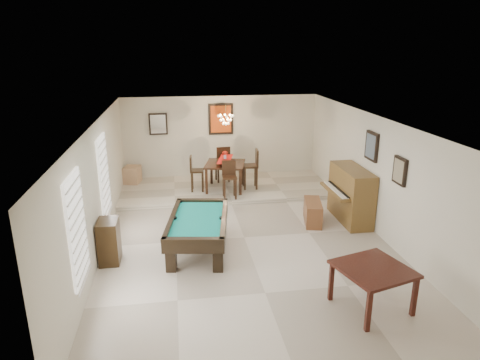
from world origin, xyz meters
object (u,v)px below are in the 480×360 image
object	(u,v)px
dining_table	(225,174)
dining_chair_north	(222,164)
corner_bench	(132,175)
chandelier	(226,116)
upright_piano	(345,195)
square_table	(372,288)
dining_chair_west	(197,173)
apothecary_chest	(109,241)
dining_chair_south	(230,180)
dining_chair_east	(250,169)
flower_vase	(225,155)
piano_bench	(313,212)
pool_table	(199,235)

from	to	relation	value
dining_table	dining_chair_north	world-z (taller)	dining_chair_north
corner_bench	chandelier	bearing A→B (deg)	-17.19
upright_piano	dining_table	xyz separation A→B (m)	(-2.59, 2.42, -0.09)
square_table	dining_chair_west	world-z (taller)	dining_chair_west
upright_piano	dining_table	bearing A→B (deg)	137.03
apothecary_chest	dining_chair_north	world-z (taller)	dining_chair_north
apothecary_chest	dining_chair_south	distance (m)	4.04
square_table	dining_chair_west	xyz separation A→B (m)	(-2.45, 5.94, 0.26)
dining_chair_north	dining_chair_east	xyz separation A→B (m)	(0.71, -0.78, 0.02)
flower_vase	chandelier	bearing A→B (deg)	73.84
upright_piano	corner_bench	distance (m)	6.31
piano_bench	dining_chair_east	bearing A→B (deg)	114.17
upright_piano	dining_chair_east	size ratio (longest dim) A/B	1.37
dining_chair_east	dining_chair_south	bearing A→B (deg)	-39.42
upright_piano	dining_table	size ratio (longest dim) A/B	1.45
dining_chair_east	chandelier	xyz separation A→B (m)	(-0.67, 0.19, 1.51)
pool_table	flower_vase	bearing A→B (deg)	83.11
piano_bench	corner_bench	size ratio (longest dim) A/B	1.74
dining_table	chandelier	distance (m)	1.65
dining_chair_west	square_table	bearing A→B (deg)	-152.47
piano_bench	dining_chair_east	world-z (taller)	dining_chair_east
square_table	dining_chair_west	bearing A→B (deg)	112.40
dining_chair_east	dining_chair_north	bearing A→B (deg)	-133.92
dining_chair_north	corner_bench	world-z (taller)	dining_chair_north
corner_bench	chandelier	xyz separation A→B (m)	(2.74, -0.85, 1.84)
upright_piano	apothecary_chest	world-z (taller)	upright_piano
upright_piano	corner_bench	xyz separation A→B (m)	(-5.28, 3.44, -0.29)
dining_chair_south	dining_table	bearing A→B (deg)	93.48
apothecary_chest	dining_chair_south	world-z (taller)	dining_chair_south
square_table	chandelier	size ratio (longest dim) A/B	1.75
dining_table	dining_chair_south	size ratio (longest dim) A/B	1.07
corner_bench	dining_table	bearing A→B (deg)	-20.91
piano_bench	chandelier	bearing A→B (deg)	123.87
apothecary_chest	corner_bench	size ratio (longest dim) A/B	1.59
apothecary_chest	dining_chair_west	world-z (taller)	dining_chair_west
apothecary_chest	chandelier	distance (m)	5.08
pool_table	flower_vase	size ratio (longest dim) A/B	8.85
pool_table	apothecary_chest	xyz separation A→B (m)	(-1.75, -0.21, 0.08)
dining_chair_north	dining_chair_east	distance (m)	1.06
pool_table	upright_piano	size ratio (longest dim) A/B	1.35
pool_table	corner_bench	distance (m)	4.82
piano_bench	dining_chair_west	size ratio (longest dim) A/B	0.95
apothecary_chest	dining_chair_north	xyz separation A→B (m)	(2.73, 4.46, 0.24)
piano_bench	dining_chair_south	distance (m)	2.49
dining_chair_south	chandelier	distance (m)	1.83
pool_table	flower_vase	distance (m)	3.70
pool_table	square_table	xyz separation A→B (m)	(2.63, -2.45, 0.01)
chandelier	flower_vase	bearing A→B (deg)	-106.16
corner_bench	chandelier	distance (m)	3.40
upright_piano	dining_table	world-z (taller)	upright_piano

